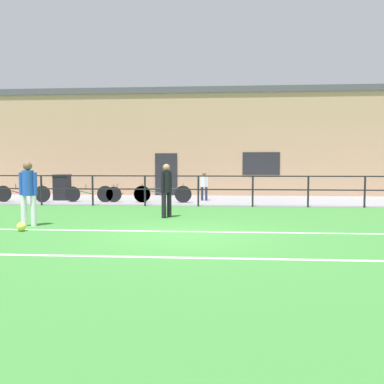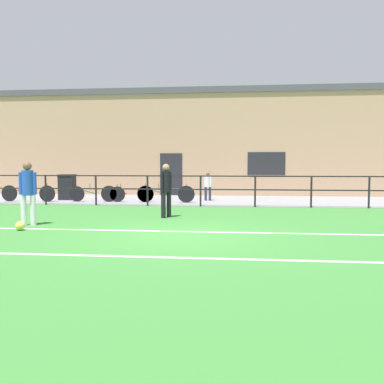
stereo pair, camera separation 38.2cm
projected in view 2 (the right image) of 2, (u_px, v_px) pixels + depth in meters
The scene contains 15 objects.
ground at pixel (178, 235), 8.98m from camera, with size 60.00×44.00×0.04m, color #387A33.
field_line_touchline at pixel (181, 231), 9.37m from camera, with size 36.00×0.11×0.00m, color white.
field_line_hash at pixel (160, 257), 6.78m from camera, with size 36.00×0.11×0.00m, color white.
pavement_strip at pixel (205, 200), 17.41m from camera, with size 48.00×5.00×0.02m, color gray.
perimeter_fence at pixel (201, 186), 14.88m from camera, with size 36.07×0.07×1.15m.
clubhouse_facade at pixel (211, 143), 20.89m from camera, with size 28.00×2.56×5.33m.
player_goalkeeper at pixel (166, 187), 11.78m from camera, with size 0.29×0.37×1.58m.
player_striker at pixel (28, 189), 10.29m from camera, with size 0.44×0.29×1.63m.
soccer_ball_spare at pixel (20, 226), 9.54m from camera, with size 0.22×0.22×0.22m, color #E5E04C.
spectator_child at pixel (208, 184), 17.09m from camera, with size 0.33×0.21×1.21m.
bicycle_parked_0 at pixel (127, 194), 16.42m from camera, with size 2.20×0.04×0.76m.
bicycle_parked_1 at pixel (28, 193), 16.63m from camera, with size 2.31×0.04×0.76m.
bicycle_parked_2 at pixel (166, 194), 16.25m from camera, with size 2.35×0.04×0.77m.
bicycle_parked_3 at pixel (97, 194), 16.55m from camera, with size 2.36×0.04×0.73m.
trash_bin_0 at pixel (67, 187), 17.50m from camera, with size 0.66×0.56×1.10m.
Camera 2 is at (1.24, -8.81, 1.57)m, focal length 37.67 mm.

